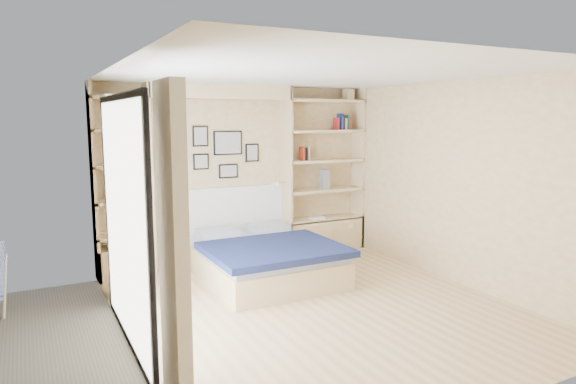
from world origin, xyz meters
TOP-DOWN VIEW (x-y plane):
  - ground at (0.00, 0.00)m, footprint 4.50×4.50m
  - room_shell at (-0.39, 1.52)m, footprint 4.50×4.50m
  - bed at (-0.07, 1.23)m, footprint 1.63×2.02m
  - photo_gallery at (-0.45, 2.22)m, footprint 1.48×0.02m
  - reading_lamps at (-0.30, 2.00)m, footprint 1.92×0.12m
  - shelf_decor at (1.13, 2.07)m, footprint 3.60×0.23m

SIDE VIEW (x-z plane):
  - ground at x=0.00m, z-range 0.00..0.00m
  - bed at x=-0.07m, z-range -0.27..0.80m
  - room_shell at x=-0.39m, z-range -1.17..3.33m
  - reading_lamps at x=-0.30m, z-range 1.03..1.17m
  - photo_gallery at x=-0.45m, z-range 1.19..2.01m
  - shelf_decor at x=1.13m, z-range 0.69..2.72m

